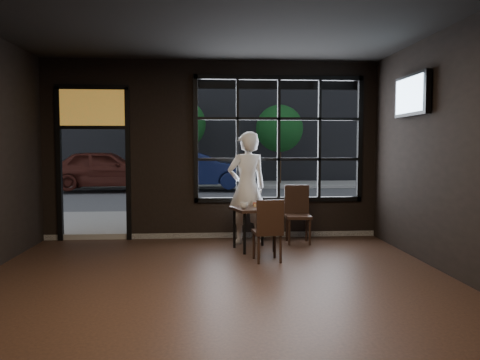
{
  "coord_description": "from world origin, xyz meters",
  "views": [
    {
      "loc": [
        -0.12,
        -4.93,
        1.65
      ],
      "look_at": [
        0.4,
        2.2,
        1.15
      ],
      "focal_mm": 35.0,
      "sensor_mm": 36.0,
      "label": 1
    }
  ],
  "objects": [
    {
      "name": "tv",
      "position": [
        2.93,
        1.85,
        2.42
      ],
      "size": [
        0.12,
        1.05,
        0.62
      ],
      "primitive_type": "cube",
      "color": "black",
      "rests_on": "wall_right"
    },
    {
      "name": "tree_right",
      "position": [
        3.06,
        15.21,
        2.45
      ],
      "size": [
        2.04,
        2.04,
        3.48
      ],
      "color": "#332114",
      "rests_on": "street_asphalt"
    },
    {
      "name": "chair_window",
      "position": [
        1.46,
        2.95,
        0.5
      ],
      "size": [
        0.45,
        0.45,
        0.99
      ],
      "primitive_type": "cube",
      "rotation": [
        0.0,
        0.0,
        -0.05
      ],
      "color": "black",
      "rests_on": "floor"
    },
    {
      "name": "street_asphalt",
      "position": [
        0.0,
        24.0,
        -0.02
      ],
      "size": [
        60.0,
        41.0,
        0.04
      ],
      "primitive_type": "cube",
      "color": "#545456",
      "rests_on": "ground"
    },
    {
      "name": "maroon_car",
      "position": [
        -3.84,
        12.71,
        0.83
      ],
      "size": [
        4.36,
        1.88,
        1.47
      ],
      "primitive_type": "imported",
      "rotation": [
        0.0,
        0.0,
        1.61
      ],
      "color": "#4F1D15",
      "rests_on": "street_asphalt"
    },
    {
      "name": "stained_transom",
      "position": [
        -2.1,
        3.5,
        2.35
      ],
      "size": [
        1.2,
        0.06,
        0.7
      ],
      "primitive_type": "cube",
      "color": "orange",
      "rests_on": "ground"
    },
    {
      "name": "floor",
      "position": [
        0.0,
        0.0,
        -0.01
      ],
      "size": [
        6.0,
        7.0,
        0.02
      ],
      "primitive_type": "cube",
      "color": "black",
      "rests_on": "ground"
    },
    {
      "name": "cup",
      "position": [
        0.47,
        2.38,
        0.73
      ],
      "size": [
        0.13,
        0.13,
        0.1
      ],
      "primitive_type": "imported",
      "rotation": [
        0.0,
        0.0,
        -0.03
      ],
      "color": "silver",
      "rests_on": "cafe_table"
    },
    {
      "name": "navy_car",
      "position": [
        -0.47,
        12.8,
        0.79
      ],
      "size": [
        4.25,
        1.61,
        1.38
      ],
      "primitive_type": "imported",
      "rotation": [
        0.0,
        0.0,
        1.54
      ],
      "color": "#111A41",
      "rests_on": "street_asphalt"
    },
    {
      "name": "man",
      "position": [
        0.58,
        3.05,
        0.96
      ],
      "size": [
        0.81,
        0.65,
        1.92
      ],
      "primitive_type": "imported",
      "rotation": [
        0.0,
        0.0,
        3.45
      ],
      "color": "white",
      "rests_on": "floor"
    },
    {
      "name": "tree_left",
      "position": [
        -1.21,
        15.34,
        2.63
      ],
      "size": [
        2.19,
        2.19,
        3.74
      ],
      "color": "#332114",
      "rests_on": "street_asphalt"
    },
    {
      "name": "cafe_table",
      "position": [
        0.64,
        2.48,
        0.35
      ],
      "size": [
        0.78,
        0.78,
        0.69
      ],
      "primitive_type": "cube",
      "rotation": [
        0.0,
        0.0,
        0.26
      ],
      "color": "black",
      "rests_on": "floor"
    },
    {
      "name": "chair_near",
      "position": [
        0.76,
        1.73,
        0.46
      ],
      "size": [
        0.44,
        0.44,
        0.91
      ],
      "primitive_type": "cube",
      "rotation": [
        0.0,
        0.0,
        3.25
      ],
      "color": "black",
      "rests_on": "floor"
    },
    {
      "name": "window_frame",
      "position": [
        1.2,
        3.5,
        1.8
      ],
      "size": [
        3.06,
        0.12,
        2.28
      ],
      "primitive_type": "cube",
      "color": "black",
      "rests_on": "ground"
    },
    {
      "name": "hotdog",
      "position": [
        0.74,
        2.6,
        0.72
      ],
      "size": [
        0.21,
        0.09,
        0.06
      ],
      "primitive_type": null,
      "rotation": [
        0.0,
        0.0,
        0.08
      ],
      "color": "tan",
      "rests_on": "cafe_table"
    },
    {
      "name": "building_across",
      "position": [
        0.0,
        23.0,
        7.5
      ],
      "size": [
        28.0,
        12.0,
        15.0
      ],
      "primitive_type": "cube",
      "color": "#5B5956",
      "rests_on": "ground"
    }
  ]
}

